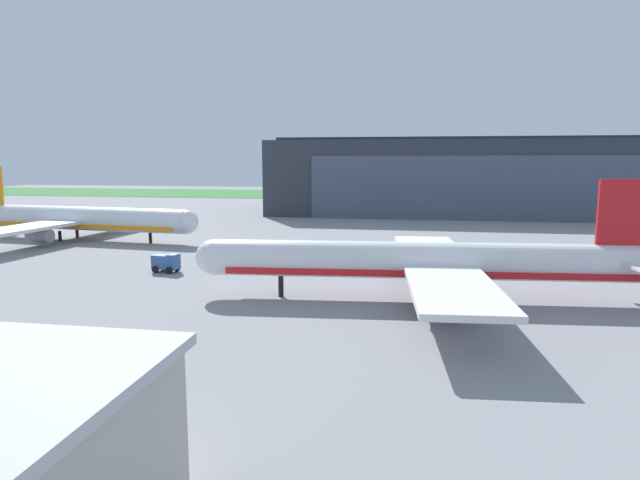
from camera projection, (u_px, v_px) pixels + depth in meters
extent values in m
plane|color=gray|center=(443.00, 296.00, 58.49)|extent=(440.00, 440.00, 0.00)
cube|color=#377637|center=(421.00, 195.00, 218.74)|extent=(440.00, 56.00, 0.08)
cube|color=#2D333D|center=(470.00, 178.00, 146.21)|extent=(105.74, 37.61, 19.32)
cube|color=#424C60|center=(478.00, 188.00, 128.01)|extent=(80.36, 0.30, 15.45)
cube|color=#2D333D|center=(472.00, 139.00, 144.69)|extent=(105.74, 9.03, 1.20)
cylinder|color=silver|center=(76.00, 218.00, 98.27)|extent=(44.84, 8.51, 4.25)
sphere|color=silver|center=(186.00, 222.00, 92.52)|extent=(4.08, 4.08, 4.08)
cube|color=orange|center=(76.00, 225.00, 98.44)|extent=(41.29, 8.21, 0.74)
cube|color=silver|center=(2.00, 212.00, 106.29)|extent=(4.57, 6.31, 0.28)
cube|color=silver|center=(28.00, 228.00, 88.82)|extent=(8.84, 18.70, 0.56)
cube|color=silver|center=(107.00, 215.00, 108.34)|extent=(8.84, 18.70, 0.56)
cylinder|color=gray|center=(40.00, 236.00, 90.21)|extent=(4.24, 2.71, 2.34)
cylinder|color=gray|center=(107.00, 224.00, 106.96)|extent=(4.24, 2.71, 2.34)
cylinder|color=black|center=(150.00, 238.00, 94.81)|extent=(0.56, 0.56, 1.85)
cylinder|color=black|center=(60.00, 236.00, 97.05)|extent=(0.56, 0.56, 1.85)
cylinder|color=black|center=(77.00, 233.00, 101.31)|extent=(0.56, 0.56, 1.85)
cylinder|color=silver|center=(430.00, 261.00, 56.05)|extent=(46.16, 7.30, 3.85)
sphere|color=silver|center=(213.00, 257.00, 58.14)|extent=(3.70, 3.70, 3.70)
cube|color=red|center=(429.00, 271.00, 56.21)|extent=(42.49, 7.06, 0.67)
cube|color=red|center=(629.00, 212.00, 53.52)|extent=(5.99, 0.85, 6.54)
cube|color=silver|center=(621.00, 255.00, 57.00)|extent=(4.53, 5.69, 0.28)
cube|color=silver|center=(428.00, 249.00, 66.03)|extent=(8.71, 18.69, 0.56)
cube|color=silver|center=(453.00, 288.00, 46.04)|extent=(8.71, 18.69, 0.56)
cylinder|color=gray|center=(422.00, 262.00, 64.88)|extent=(3.81, 2.39, 2.12)
cylinder|color=gray|center=(441.00, 299.00, 47.75)|extent=(3.81, 2.39, 2.12)
cylinder|color=black|center=(281.00, 286.00, 57.93)|extent=(0.56, 0.56, 2.28)
cylinder|color=black|center=(444.00, 285.00, 58.33)|extent=(0.56, 0.56, 2.28)
cylinder|color=black|center=(449.00, 294.00, 54.35)|extent=(0.56, 0.56, 2.28)
cube|color=#335693|center=(173.00, 262.00, 70.07)|extent=(1.38, 1.78, 1.97)
cube|color=#335693|center=(162.00, 262.00, 70.61)|extent=(2.49, 1.93, 1.79)
cylinder|color=black|center=(169.00, 270.00, 69.40)|extent=(0.96, 0.39, 0.93)
cylinder|color=black|center=(177.00, 268.00, 71.10)|extent=(0.96, 0.39, 0.93)
cylinder|color=black|center=(155.00, 269.00, 70.02)|extent=(0.96, 0.39, 0.93)
cylinder|color=black|center=(163.00, 267.00, 71.72)|extent=(0.96, 0.39, 0.93)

